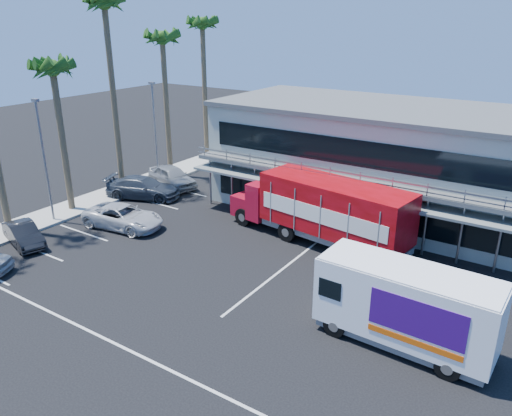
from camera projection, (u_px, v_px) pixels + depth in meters
The scene contains 15 objects.
ground at pixel (213, 286), 25.23m from camera, with size 120.00×120.00×0.00m, color black.
building at pixel (381, 159), 34.04m from camera, with size 22.40×12.00×7.30m.
curb_strip at pixel (105, 197), 37.56m from camera, with size 3.00×32.00×0.16m, color #A5A399.
palm_c at pixel (53, 76), 31.89m from camera, with size 2.80×2.80×10.75m.
palm_d at pixel (105, 16), 34.65m from camera, with size 2.80×2.80×14.75m.
palm_e at pixel (163, 46), 39.10m from camera, with size 2.80×2.80×12.25m.
palm_f at pixel (203, 32), 43.28m from camera, with size 2.80×2.80×13.25m.
light_pole_near at pixel (44, 156), 31.66m from camera, with size 0.50×0.25×8.09m.
light_pole_far at pixel (155, 128), 39.46m from camera, with size 0.50×0.25×8.09m.
red_truck at pixel (323, 209), 29.38m from camera, with size 12.04×4.43×3.96m.
white_van at pixel (406, 306), 20.12m from camera, with size 7.24×2.72×3.49m.
parked_car_b at pixel (24, 234), 29.64m from camera, with size 1.40×4.02×1.33m, color black.
parked_car_c at pixel (123, 217), 32.04m from camera, with size 2.45×5.32×1.48m, color #BDBEC0.
parked_car_d at pixel (143, 188), 37.27m from camera, with size 2.26×5.55×1.61m, color #323943.
parked_car_e at pixel (172, 177), 39.75m from camera, with size 1.98×4.92×1.67m, color gray.
Camera 1 is at (13.94, -17.31, 12.77)m, focal length 35.00 mm.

